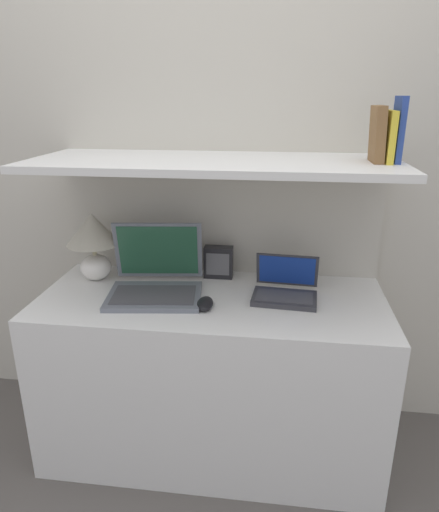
# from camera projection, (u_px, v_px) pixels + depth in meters

# --- Properties ---
(ground_plane) EXTENTS (12.00, 12.00, 0.00)m
(ground_plane) POSITION_uv_depth(u_px,v_px,m) (201.00, 496.00, 1.82)
(ground_plane) COLOR #56514C
(wall_back) EXTENTS (6.00, 0.05, 2.40)m
(wall_back) POSITION_uv_depth(u_px,v_px,m) (223.00, 169.00, 2.04)
(wall_back) COLOR beige
(wall_back) RESTS_ON ground_plane
(desk) EXTENTS (1.41, 0.60, 0.73)m
(desk) POSITION_uv_depth(u_px,v_px,m) (212.00, 374.00, 1.98)
(desk) COLOR white
(desk) RESTS_ON ground_plane
(back_riser) EXTENTS (1.41, 0.04, 1.25)m
(back_riser) POSITION_uv_depth(u_px,v_px,m) (221.00, 290.00, 2.19)
(back_riser) COLOR beige
(back_riser) RESTS_ON ground_plane
(shelf) EXTENTS (1.41, 0.54, 0.03)m
(shelf) POSITION_uv_depth(u_px,v_px,m) (213.00, 163.00, 1.74)
(shelf) COLOR white
(shelf) RESTS_ON back_riser
(table_lamp) EXTENTS (0.23, 0.23, 0.30)m
(table_lamp) POSITION_uv_depth(u_px,v_px,m) (93.00, 238.00, 1.98)
(table_lamp) COLOR white
(table_lamp) RESTS_ON desk
(laptop_large) EXTENTS (0.41, 0.38, 0.28)m
(laptop_large) POSITION_uv_depth(u_px,v_px,m) (156.00, 280.00, 1.88)
(laptop_large) COLOR slate
(laptop_large) RESTS_ON desk
(laptop_small) EXTENTS (0.27, 0.23, 0.16)m
(laptop_small) POSITION_uv_depth(u_px,v_px,m) (285.00, 289.00, 1.85)
(laptop_small) COLOR #333338
(laptop_small) RESTS_ON desk
(computer_mouse) EXTENTS (0.07, 0.12, 0.03)m
(computer_mouse) POSITION_uv_depth(u_px,v_px,m) (205.00, 304.00, 1.77)
(computer_mouse) COLOR black
(computer_mouse) RESTS_ON desk
(router_box) EXTENTS (0.13, 0.06, 0.14)m
(router_box) POSITION_uv_depth(u_px,v_px,m) (218.00, 262.00, 2.04)
(router_box) COLOR black
(router_box) RESTS_ON desk
(book_blue) EXTENTS (0.02, 0.12, 0.23)m
(book_blue) POSITION_uv_depth(u_px,v_px,m) (398.00, 130.00, 1.62)
(book_blue) COLOR #284293
(book_blue) RESTS_ON shelf
(book_yellow) EXTENTS (0.02, 0.15, 0.18)m
(book_yellow) POSITION_uv_depth(u_px,v_px,m) (388.00, 137.00, 1.63)
(book_yellow) COLOR gold
(book_yellow) RESTS_ON shelf
(book_brown) EXTENTS (0.04, 0.14, 0.20)m
(book_brown) POSITION_uv_depth(u_px,v_px,m) (377.00, 134.00, 1.63)
(book_brown) COLOR brown
(book_brown) RESTS_ON shelf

